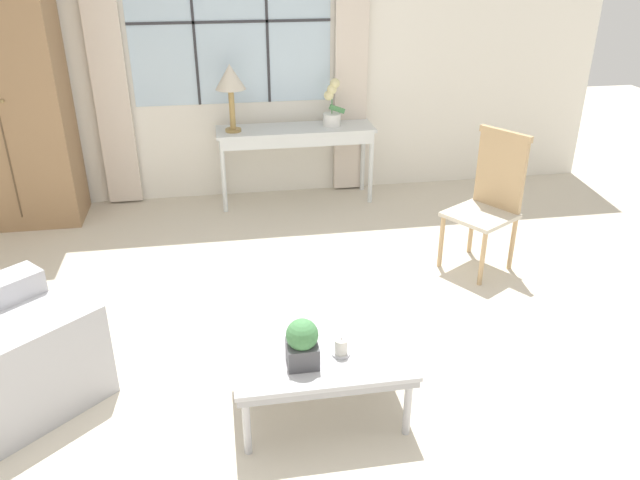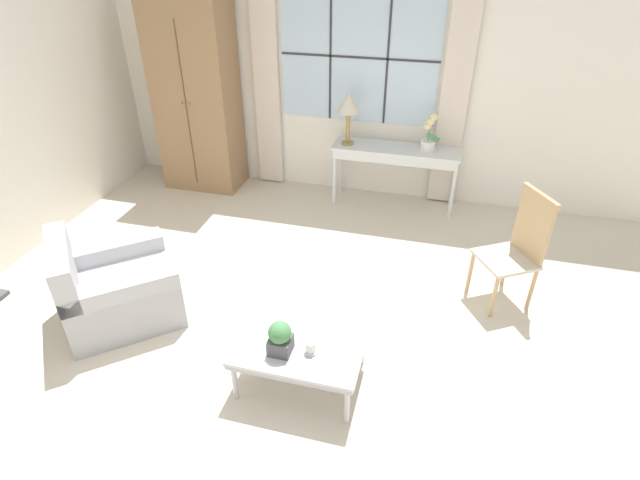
{
  "view_description": "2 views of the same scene",
  "coord_description": "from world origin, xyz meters",
  "px_view_note": "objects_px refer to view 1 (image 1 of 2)",
  "views": [
    {
      "loc": [
        -0.19,
        -2.9,
        2.32
      ],
      "look_at": [
        0.36,
        0.33,
        0.73
      ],
      "focal_mm": 35.0,
      "sensor_mm": 36.0,
      "label": 1
    },
    {
      "loc": [
        1.06,
        -2.74,
        2.92
      ],
      "look_at": [
        0.19,
        0.58,
        0.73
      ],
      "focal_mm": 28.0,
      "sensor_mm": 36.0,
      "label": 2
    }
  ],
  "objects_px": {
    "console_table": "(296,136)",
    "side_chair_wooden": "(491,195)",
    "pillar_candle": "(341,348)",
    "table_lamp": "(230,80)",
    "potted_plant_small": "(302,342)",
    "coffee_table": "(319,354)",
    "potted_orchid": "(332,107)",
    "armoire": "(5,89)"
  },
  "relations": [
    {
      "from": "table_lamp",
      "to": "console_table",
      "type": "bearing_deg",
      "value": 2.8
    },
    {
      "from": "potted_orchid",
      "to": "coffee_table",
      "type": "height_order",
      "value": "potted_orchid"
    },
    {
      "from": "armoire",
      "to": "coffee_table",
      "type": "height_order",
      "value": "armoire"
    },
    {
      "from": "side_chair_wooden",
      "to": "coffee_table",
      "type": "distance_m",
      "value": 2.12
    },
    {
      "from": "armoire",
      "to": "side_chair_wooden",
      "type": "distance_m",
      "value": 4.05
    },
    {
      "from": "potted_orchid",
      "to": "pillar_candle",
      "type": "height_order",
      "value": "potted_orchid"
    },
    {
      "from": "coffee_table",
      "to": "table_lamp",
      "type": "bearing_deg",
      "value": 95.79
    },
    {
      "from": "console_table",
      "to": "table_lamp",
      "type": "bearing_deg",
      "value": -177.2
    },
    {
      "from": "console_table",
      "to": "potted_orchid",
      "type": "bearing_deg",
      "value": 1.4
    },
    {
      "from": "console_table",
      "to": "side_chair_wooden",
      "type": "distance_m",
      "value": 2.01
    },
    {
      "from": "table_lamp",
      "to": "side_chair_wooden",
      "type": "distance_m",
      "value": 2.47
    },
    {
      "from": "coffee_table",
      "to": "side_chair_wooden",
      "type": "bearing_deg",
      "value": 42.74
    },
    {
      "from": "console_table",
      "to": "coffee_table",
      "type": "distance_m",
      "value": 3.01
    },
    {
      "from": "potted_orchid",
      "to": "side_chair_wooden",
      "type": "relative_size",
      "value": 0.42
    },
    {
      "from": "armoire",
      "to": "coffee_table",
      "type": "distance_m",
      "value": 3.73
    },
    {
      "from": "side_chair_wooden",
      "to": "coffee_table",
      "type": "bearing_deg",
      "value": -137.26
    },
    {
      "from": "side_chair_wooden",
      "to": "pillar_candle",
      "type": "relative_size",
      "value": 10.1
    },
    {
      "from": "table_lamp",
      "to": "pillar_candle",
      "type": "relative_size",
      "value": 5.77
    },
    {
      "from": "table_lamp",
      "to": "potted_orchid",
      "type": "relative_size",
      "value": 1.37
    },
    {
      "from": "potted_orchid",
      "to": "coffee_table",
      "type": "xyz_separation_m",
      "value": [
        -0.62,
        -2.99,
        -0.55
      ]
    },
    {
      "from": "armoire",
      "to": "pillar_candle",
      "type": "height_order",
      "value": "armoire"
    },
    {
      "from": "armoire",
      "to": "coffee_table",
      "type": "xyz_separation_m",
      "value": [
        2.17,
        -2.92,
        -0.84
      ]
    },
    {
      "from": "table_lamp",
      "to": "pillar_candle",
      "type": "height_order",
      "value": "table_lamp"
    },
    {
      "from": "armoire",
      "to": "potted_orchid",
      "type": "bearing_deg",
      "value": 1.27
    },
    {
      "from": "armoire",
      "to": "side_chair_wooden",
      "type": "bearing_deg",
      "value": -21.97
    },
    {
      "from": "potted_plant_small",
      "to": "coffee_table",
      "type": "bearing_deg",
      "value": 49.53
    },
    {
      "from": "coffee_table",
      "to": "potted_plant_small",
      "type": "height_order",
      "value": "potted_plant_small"
    },
    {
      "from": "coffee_table",
      "to": "potted_plant_small",
      "type": "bearing_deg",
      "value": -130.47
    },
    {
      "from": "console_table",
      "to": "pillar_candle",
      "type": "height_order",
      "value": "console_table"
    },
    {
      "from": "table_lamp",
      "to": "potted_plant_small",
      "type": "relative_size",
      "value": 2.36
    },
    {
      "from": "table_lamp",
      "to": "pillar_candle",
      "type": "distance_m",
      "value": 3.15
    },
    {
      "from": "console_table",
      "to": "side_chair_wooden",
      "type": "relative_size",
      "value": 1.39
    },
    {
      "from": "table_lamp",
      "to": "side_chair_wooden",
      "type": "bearing_deg",
      "value": -39.54
    },
    {
      "from": "console_table",
      "to": "pillar_candle",
      "type": "relative_size",
      "value": 14.03
    },
    {
      "from": "potted_orchid",
      "to": "table_lamp",
      "type": "bearing_deg",
      "value": -177.73
    },
    {
      "from": "console_table",
      "to": "side_chair_wooden",
      "type": "height_order",
      "value": "side_chair_wooden"
    },
    {
      "from": "potted_orchid",
      "to": "side_chair_wooden",
      "type": "distance_m",
      "value": 1.84
    },
    {
      "from": "console_table",
      "to": "potted_plant_small",
      "type": "relative_size",
      "value": 5.74
    },
    {
      "from": "console_table",
      "to": "pillar_candle",
      "type": "xyz_separation_m",
      "value": [
        -0.18,
        -3.06,
        -0.21
      ]
    },
    {
      "from": "table_lamp",
      "to": "pillar_candle",
      "type": "xyz_separation_m",
      "value": [
        0.4,
        -3.03,
        -0.76
      ]
    },
    {
      "from": "armoire",
      "to": "table_lamp",
      "type": "height_order",
      "value": "armoire"
    },
    {
      "from": "side_chair_wooden",
      "to": "pillar_candle",
      "type": "bearing_deg",
      "value": -133.75
    }
  ]
}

